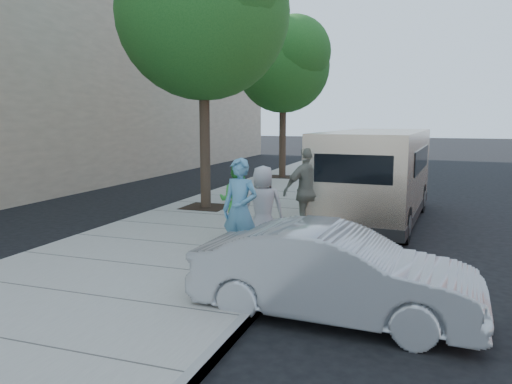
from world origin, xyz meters
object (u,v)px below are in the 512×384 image
at_px(person_green_shirt, 237,201).
at_px(person_striped_polo, 308,192).
at_px(tree_near, 204,5).
at_px(person_officer, 240,210).
at_px(van, 377,174).
at_px(parking_meter, 323,179).
at_px(tree_far, 284,62).
at_px(sedan, 334,273).
at_px(person_gray_shirt, 263,207).

height_order(person_green_shirt, person_striped_polo, person_striped_polo).
relative_size(tree_near, person_officer, 4.20).
bearing_deg(person_green_shirt, van, -132.65).
xyz_separation_m(parking_meter, person_green_shirt, (-1.40, -1.88, -0.30)).
distance_m(tree_near, tree_far, 7.63).
bearing_deg(van, parking_meter, -121.33).
relative_size(sedan, person_gray_shirt, 2.35).
height_order(tree_far, person_gray_shirt, tree_far).
bearing_deg(person_gray_shirt, tree_near, -73.06).
height_order(person_green_shirt, person_gray_shirt, person_gray_shirt).
height_order(sedan, person_green_shirt, person_green_shirt).
xyz_separation_m(sedan, person_officer, (-1.94, 1.63, 0.43)).
distance_m(van, person_green_shirt, 4.19).
distance_m(parking_meter, person_officer, 3.47).
distance_m(sedan, person_green_shirt, 4.09).
relative_size(van, person_striped_polo, 3.31).
xyz_separation_m(parking_meter, person_striped_polo, (-0.05, -1.25, -0.12)).
xyz_separation_m(tree_near, sedan, (4.70, -6.24, -4.93)).
bearing_deg(parking_meter, van, 50.25).
bearing_deg(parking_meter, tree_near, 156.01).
bearing_deg(person_striped_polo, tree_far, -109.86).
bearing_deg(person_striped_polo, person_officer, 33.19).
bearing_deg(van, sedan, -85.16).
bearing_deg(tree_near, person_gray_shirt, -51.95).
bearing_deg(tree_far, van, -58.02).
relative_size(parking_meter, person_green_shirt, 0.95).
xyz_separation_m(person_gray_shirt, person_striped_polo, (0.60, 1.18, 0.16)).
bearing_deg(person_green_shirt, tree_far, -85.62).
height_order(person_gray_shirt, person_striped_polo, person_striped_polo).
distance_m(van, person_officer, 5.22).
height_order(van, person_gray_shirt, van).
bearing_deg(person_green_shirt, parking_meter, -133.41).
height_order(tree_far, person_officer, tree_far).
height_order(tree_near, person_gray_shirt, tree_near).
bearing_deg(person_gray_shirt, van, -134.45).
xyz_separation_m(tree_far, person_gray_shirt, (2.86, -11.25, -3.94)).
relative_size(tree_far, van, 1.03).
bearing_deg(tree_far, person_gray_shirt, -75.75).
bearing_deg(van, person_striped_polo, -108.23).
bearing_deg(tree_near, tree_far, 90.00).
xyz_separation_m(van, person_gray_shirt, (-1.70, -3.95, -0.27)).
xyz_separation_m(van, sedan, (0.14, -6.53, -0.60)).
distance_m(tree_far, person_gray_shirt, 12.26).
xyz_separation_m(tree_near, van, (4.56, 0.30, -4.33)).
relative_size(sedan, person_officer, 2.08).
xyz_separation_m(tree_near, person_gray_shirt, (2.86, -3.65, -4.60)).
bearing_deg(person_officer, parking_meter, 84.99).
relative_size(tree_far, person_green_shirt, 4.17).
bearing_deg(sedan, person_officer, 52.56).
bearing_deg(person_striped_polo, person_gray_shirt, 24.46).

